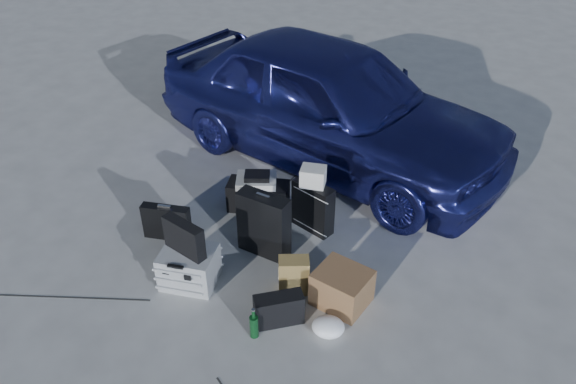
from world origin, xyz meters
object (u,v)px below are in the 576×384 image
(suitcase_right, at_px, (313,207))
(car, at_px, (329,102))
(green_bottle, at_px, (254,323))
(duffel_bag, at_px, (258,196))
(pelican_case, at_px, (189,267))
(briefcase, at_px, (167,222))
(suitcase_left, at_px, (264,225))
(cardboard_box, at_px, (342,288))

(suitcase_right, bearing_deg, car, 124.10)
(suitcase_right, xyz_separation_m, green_bottle, (0.02, -1.50, -0.12))
(car, distance_m, duffel_bag, 1.44)
(car, bearing_deg, green_bottle, -156.82)
(pelican_case, bearing_deg, briefcase, 129.06)
(green_bottle, bearing_deg, briefcase, 146.71)
(suitcase_left, xyz_separation_m, suitcase_right, (0.31, 0.51, -0.06))
(suitcase_right, bearing_deg, suitcase_left, -99.35)
(green_bottle, bearing_deg, car, 96.05)
(car, relative_size, suitcase_left, 6.64)
(suitcase_right, bearing_deg, green_bottle, -67.14)
(briefcase, xyz_separation_m, duffel_bag, (0.64, 0.77, -0.03))
(car, distance_m, cardboard_box, 2.51)
(car, height_order, suitcase_left, car)
(car, distance_m, green_bottle, 2.97)
(pelican_case, distance_m, green_bottle, 0.87)
(briefcase, bearing_deg, suitcase_right, 17.81)
(car, relative_size, green_bottle, 14.88)
(cardboard_box, xyz_separation_m, green_bottle, (-0.55, -0.61, -0.02))
(car, distance_m, pelican_case, 2.63)
(pelican_case, height_order, suitcase_left, suitcase_left)
(duffel_bag, bearing_deg, green_bottle, -78.85)
(pelican_case, bearing_deg, cardboard_box, 2.16)
(car, height_order, briefcase, car)
(suitcase_left, bearing_deg, duffel_bag, 127.33)
(car, bearing_deg, pelican_case, -173.67)
(briefcase, xyz_separation_m, cardboard_box, (1.85, -0.24, -0.02))
(duffel_bag, xyz_separation_m, cardboard_box, (1.21, -1.01, 0.01))
(pelican_case, distance_m, cardboard_box, 1.36)
(suitcase_left, distance_m, suitcase_right, 0.60)
(car, xyz_separation_m, green_bottle, (0.31, -2.90, -0.58))
(briefcase, bearing_deg, green_bottle, -42.27)
(green_bottle, bearing_deg, duffel_bag, 112.12)
(cardboard_box, bearing_deg, briefcase, 172.58)
(pelican_case, xyz_separation_m, green_bottle, (0.79, -0.38, -0.03))
(car, distance_m, briefcase, 2.34)
(cardboard_box, bearing_deg, duffel_bag, 140.16)
(suitcase_left, bearing_deg, pelican_case, -117.21)
(car, height_order, pelican_case, car)
(briefcase, bearing_deg, suitcase_left, -0.68)
(briefcase, distance_m, duffel_bag, 1.00)
(suitcase_right, bearing_deg, briefcase, -130.93)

